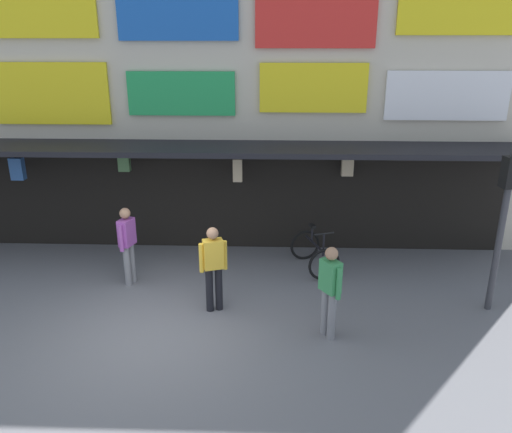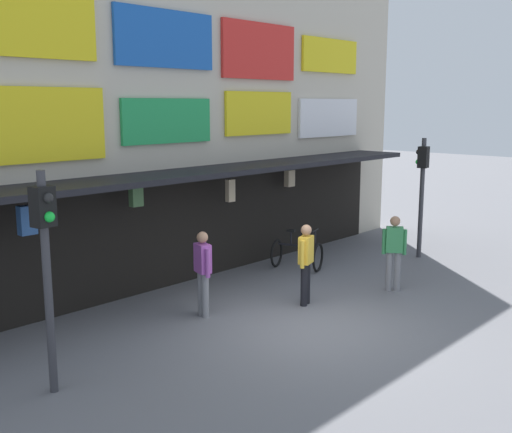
{
  "view_description": "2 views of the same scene",
  "coord_description": "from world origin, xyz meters",
  "px_view_note": "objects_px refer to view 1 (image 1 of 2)",
  "views": [
    {
      "loc": [
        2.1,
        -7.67,
        4.98
      ],
      "look_at": [
        1.76,
        1.62,
        1.64
      ],
      "focal_mm": 35.77,
      "sensor_mm": 36.0,
      "label": 1
    },
    {
      "loc": [
        -8.59,
        -6.62,
        4.07
      ],
      "look_at": [
        0.95,
        2.22,
        1.69
      ],
      "focal_mm": 43.09,
      "sensor_mm": 36.0,
      "label": 2
    }
  ],
  "objects_px": {
    "traffic_light_far": "(505,203)",
    "bicycle_parked": "(314,253)",
    "pedestrian_in_white": "(330,287)",
    "pedestrian_in_purple": "(213,265)",
    "pedestrian_in_yellow": "(128,242)"
  },
  "relations": [
    {
      "from": "traffic_light_far",
      "to": "bicycle_parked",
      "type": "height_order",
      "value": "traffic_light_far"
    },
    {
      "from": "pedestrian_in_yellow",
      "to": "pedestrian_in_purple",
      "type": "relative_size",
      "value": 1.0
    },
    {
      "from": "bicycle_parked",
      "to": "pedestrian_in_white",
      "type": "bearing_deg",
      "value": -89.0
    },
    {
      "from": "pedestrian_in_white",
      "to": "bicycle_parked",
      "type": "bearing_deg",
      "value": 91.0
    },
    {
      "from": "pedestrian_in_purple",
      "to": "pedestrian_in_yellow",
      "type": "bearing_deg",
      "value": 151.49
    },
    {
      "from": "pedestrian_in_white",
      "to": "pedestrian_in_purple",
      "type": "distance_m",
      "value": 2.23
    },
    {
      "from": "traffic_light_far",
      "to": "pedestrian_in_white",
      "type": "relative_size",
      "value": 1.9
    },
    {
      "from": "traffic_light_far",
      "to": "pedestrian_in_white",
      "type": "height_order",
      "value": "traffic_light_far"
    },
    {
      "from": "traffic_light_far",
      "to": "pedestrian_in_white",
      "type": "bearing_deg",
      "value": -161.34
    },
    {
      "from": "bicycle_parked",
      "to": "pedestrian_in_yellow",
      "type": "xyz_separation_m",
      "value": [
        -3.91,
        -0.83,
        0.55
      ]
    },
    {
      "from": "traffic_light_far",
      "to": "pedestrian_in_purple",
      "type": "xyz_separation_m",
      "value": [
        -5.24,
        -0.24,
        -1.19
      ]
    },
    {
      "from": "bicycle_parked",
      "to": "pedestrian_in_yellow",
      "type": "height_order",
      "value": "pedestrian_in_yellow"
    },
    {
      "from": "bicycle_parked",
      "to": "pedestrian_in_white",
      "type": "xyz_separation_m",
      "value": [
        0.05,
        -2.68,
        0.55
      ]
    },
    {
      "from": "pedestrian_in_yellow",
      "to": "pedestrian_in_purple",
      "type": "height_order",
      "value": "same"
    },
    {
      "from": "bicycle_parked",
      "to": "pedestrian_in_yellow",
      "type": "bearing_deg",
      "value": -168.08
    }
  ]
}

